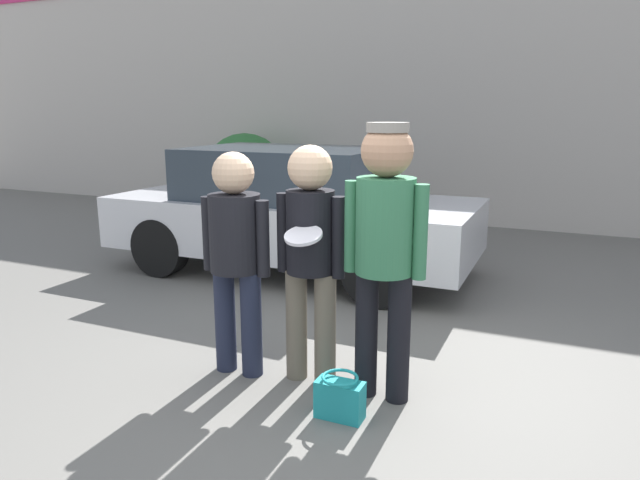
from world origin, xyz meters
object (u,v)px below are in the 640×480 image
Objects in this scene: person_left at (236,246)px; shrub at (245,176)px; parked_car_near at (290,210)px; person_right at (385,236)px; handbag at (340,398)px; person_middle_with_frisbee at (310,246)px.

shrub is (-3.19, 5.40, -0.20)m from person_left.
parked_car_near is 2.84× the size of shrub.
person_right is 1.04m from handbag.
shrub is 7.05m from handbag.
person_right is (1.06, 0.06, 0.16)m from person_left.
person_right is 6.00× the size of handbag.
person_left is 6.28m from shrub.
handbag is (1.78, -2.88, -0.60)m from parked_car_near.
parked_car_near is (-1.93, 2.51, -0.37)m from person_right.
handbag is (0.38, -0.40, -0.84)m from person_middle_with_frisbee.
parked_car_near is at bearing 119.45° from person_middle_with_frisbee.
person_left is at bearing 161.52° from handbag.
person_right is 6.84m from shrub.
person_middle_with_frisbee reaches higher than shrub.
person_right is 3.19m from parked_car_near.
parked_car_near is 3.66m from shrub.
shrub is at bearing 125.00° from person_middle_with_frisbee.
person_right is at bearing -51.50° from shrub.
person_left reaches higher than shrub.
person_middle_with_frisbee is 2.86m from parked_car_near.
person_middle_with_frisbee reaches higher than person_left.
shrub is at bearing 125.69° from handbag.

